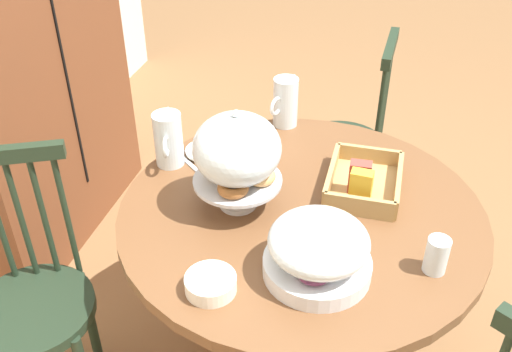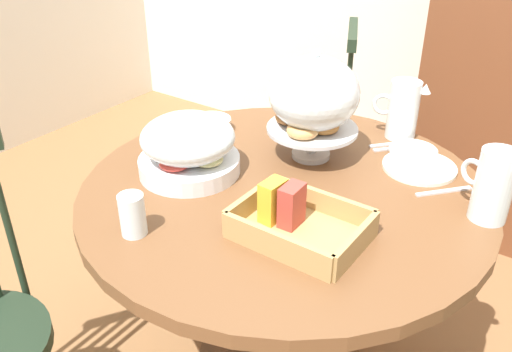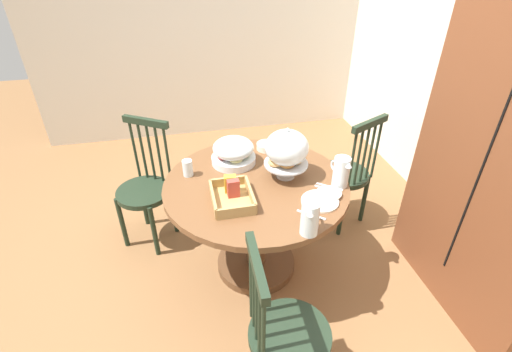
# 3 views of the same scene
# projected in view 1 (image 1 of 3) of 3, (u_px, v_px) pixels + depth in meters

# --- Properties ---
(ground_plane) EXTENTS (10.00, 10.00, 0.00)m
(ground_plane) POSITION_uv_depth(u_px,v_px,m) (324.00, 344.00, 2.34)
(ground_plane) COLOR brown
(dining_table) EXTENTS (1.17, 1.17, 0.74)m
(dining_table) POSITION_uv_depth(u_px,v_px,m) (299.00, 259.00, 1.98)
(dining_table) COLOR brown
(dining_table) RESTS_ON ground_plane
(windsor_chair_by_cabinet) EXTENTS (0.40, 0.40, 0.97)m
(windsor_chair_by_cabinet) POSITION_uv_depth(u_px,v_px,m) (347.00, 146.00, 2.71)
(windsor_chair_by_cabinet) COLOR #1E2D1E
(windsor_chair_by_cabinet) RESTS_ON ground_plane
(windsor_chair_facing_door) EXTENTS (0.44, 0.44, 0.97)m
(windsor_chair_facing_door) POSITION_uv_depth(u_px,v_px,m) (33.00, 305.00, 1.91)
(windsor_chair_facing_door) COLOR #1E2D1E
(windsor_chair_facing_door) RESTS_ON ground_plane
(pastry_stand_with_dome) EXTENTS (0.28, 0.28, 0.34)m
(pastry_stand_with_dome) POSITION_uv_depth(u_px,v_px,m) (237.00, 153.00, 1.76)
(pastry_stand_with_dome) COLOR silver
(pastry_stand_with_dome) RESTS_ON dining_table
(fruit_platter_covered) EXTENTS (0.30, 0.30, 0.18)m
(fruit_platter_covered) POSITION_uv_depth(u_px,v_px,m) (318.00, 250.00, 1.57)
(fruit_platter_covered) COLOR silver
(fruit_platter_covered) RESTS_ON dining_table
(orange_juice_pitcher) EXTENTS (0.17, 0.10, 0.19)m
(orange_juice_pitcher) POSITION_uv_depth(u_px,v_px,m) (285.00, 104.00, 2.25)
(orange_juice_pitcher) COLOR silver
(orange_juice_pitcher) RESTS_ON dining_table
(milk_pitcher) EXTENTS (0.18, 0.10, 0.20)m
(milk_pitcher) POSITION_uv_depth(u_px,v_px,m) (169.00, 142.00, 2.02)
(milk_pitcher) COLOR silver
(milk_pitcher) RESTS_ON dining_table
(cereal_basket) EXTENTS (0.32, 0.24, 0.12)m
(cereal_basket) POSITION_uv_depth(u_px,v_px,m) (363.00, 182.00, 1.92)
(cereal_basket) COLOR tan
(cereal_basket) RESTS_ON dining_table
(china_plate_large) EXTENTS (0.22, 0.22, 0.01)m
(china_plate_large) POSITION_uv_depth(u_px,v_px,m) (230.00, 149.00, 2.14)
(china_plate_large) COLOR white
(china_plate_large) RESTS_ON dining_table
(china_plate_small) EXTENTS (0.15, 0.15, 0.01)m
(china_plate_small) POSITION_uv_depth(u_px,v_px,m) (206.00, 150.00, 2.11)
(china_plate_small) COLOR white
(china_plate_small) RESTS_ON china_plate_large
(cereal_bowl) EXTENTS (0.14, 0.14, 0.04)m
(cereal_bowl) POSITION_uv_depth(u_px,v_px,m) (211.00, 284.00, 1.56)
(cereal_bowl) COLOR white
(cereal_bowl) RESTS_ON dining_table
(drinking_glass) EXTENTS (0.06, 0.06, 0.11)m
(drinking_glass) POSITION_uv_depth(u_px,v_px,m) (437.00, 255.00, 1.60)
(drinking_glass) COLOR silver
(drinking_glass) RESTS_ON dining_table
(table_knife) EXTENTS (0.12, 0.14, 0.01)m
(table_knife) POSITION_uv_depth(u_px,v_px,m) (197.00, 161.00, 2.08)
(table_knife) COLOR silver
(table_knife) RESTS_ON dining_table
(dinner_fork) EXTENTS (0.12, 0.14, 0.01)m
(dinner_fork) POSITION_uv_depth(u_px,v_px,m) (190.00, 164.00, 2.06)
(dinner_fork) COLOR silver
(dinner_fork) RESTS_ON dining_table
(soup_spoon) EXTENTS (0.12, 0.14, 0.01)m
(soup_spoon) POSITION_uv_depth(u_px,v_px,m) (261.00, 138.00, 2.21)
(soup_spoon) COLOR silver
(soup_spoon) RESTS_ON dining_table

